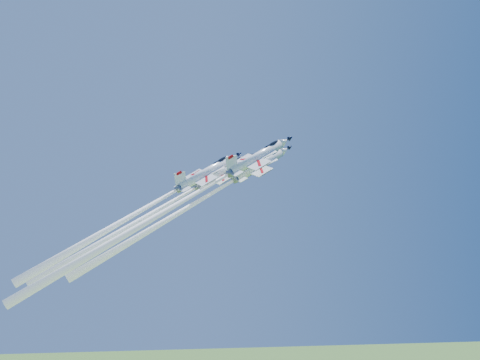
{
  "coord_description": "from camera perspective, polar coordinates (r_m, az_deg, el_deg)",
  "views": [
    {
      "loc": [
        -16.06,
        -115.79,
        77.92
      ],
      "look_at": [
        0.0,
        0.0,
        92.19
      ],
      "focal_mm": 40.0,
      "sensor_mm": 36.0,
      "label": 1
    }
  ],
  "objects": [
    {
      "name": "jet_right",
      "position": [
        108.73,
        -7.45,
        -3.01
      ],
      "size": [
        47.13,
        22.85,
        43.14
      ],
      "rotation": [
        0.57,
        0.3,
        -1.21
      ],
      "color": "white"
    },
    {
      "name": "jet_slot",
      "position": [
        111.6,
        -10.36,
        -3.13
      ],
      "size": [
        38.38,
        17.31,
        34.21
      ],
      "rotation": [
        0.57,
        0.3,
        -1.21
      ],
      "color": "white"
    },
    {
      "name": "jet_lead",
      "position": [
        117.57,
        -4.9,
        -2.53
      ],
      "size": [
        41.51,
        19.35,
        37.44
      ],
      "rotation": [
        0.57,
        0.3,
        -1.21
      ],
      "color": "white"
    },
    {
      "name": "jet_left",
      "position": [
        116.97,
        -8.94,
        -3.27
      ],
      "size": [
        40.18,
        18.7,
        36.23
      ],
      "rotation": [
        0.57,
        0.3,
        -1.21
      ],
      "color": "white"
    }
  ]
}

